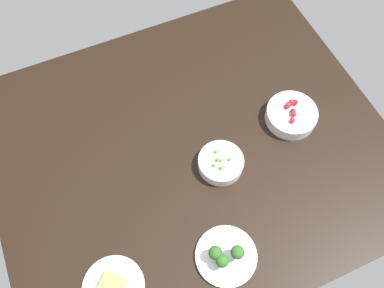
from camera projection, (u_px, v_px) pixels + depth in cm
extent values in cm
cube|color=black|center=(192.00, 150.00, 137.34)|extent=(129.52, 110.48, 4.00)
cylinder|color=silver|center=(226.00, 256.00, 118.22)|extent=(18.03, 18.03, 1.22)
torus|color=#B7B7BC|center=(226.00, 256.00, 117.68)|extent=(16.37, 16.37, 0.50)
cylinder|color=#9EBC72|center=(215.00, 255.00, 116.37)|extent=(1.38, 1.38, 2.81)
sphere|color=#2D6023|center=(215.00, 253.00, 113.82)|extent=(3.95, 3.95, 3.95)
cylinder|color=#9EBC72|center=(222.00, 263.00, 115.42)|extent=(1.31, 1.31, 2.63)
sphere|color=#2D6023|center=(222.00, 261.00, 113.01)|extent=(3.75, 3.75, 3.75)
cylinder|color=#9EBC72|center=(236.00, 255.00, 116.41)|extent=(1.38, 1.38, 2.83)
sphere|color=#2D6023|center=(237.00, 252.00, 113.85)|extent=(3.95, 3.95, 3.95)
cylinder|color=silver|center=(291.00, 115.00, 138.75)|extent=(17.32, 17.32, 4.33)
torus|color=silver|center=(292.00, 112.00, 136.83)|extent=(17.42, 17.42, 0.80)
sphere|color=maroon|center=(295.00, 102.00, 137.47)|extent=(2.00, 2.00, 2.00)
sphere|color=#B2232D|center=(291.00, 102.00, 137.37)|extent=(2.16, 2.16, 2.16)
sphere|color=#B2232D|center=(292.00, 120.00, 134.21)|extent=(1.84, 1.84, 1.84)
sphere|color=#B2232D|center=(294.00, 114.00, 135.33)|extent=(1.99, 1.99, 1.99)
sphere|color=maroon|center=(293.00, 111.00, 135.94)|extent=(1.80, 1.80, 1.80)
sphere|color=maroon|center=(287.00, 107.00, 136.91)|extent=(1.48, 1.48, 1.48)
sphere|color=#59144C|center=(293.00, 111.00, 136.20)|extent=(1.40, 1.40, 1.40)
sphere|color=#B2232D|center=(288.00, 105.00, 136.99)|extent=(1.98, 1.98, 1.98)
cylinder|color=silver|center=(114.00, 287.00, 114.25)|extent=(17.60, 17.60, 1.08)
torus|color=#B7B7BC|center=(113.00, 287.00, 113.77)|extent=(15.98, 15.98, 0.50)
cube|color=#F2D14C|center=(112.00, 286.00, 112.56)|extent=(9.21, 9.24, 2.74)
cylinder|color=silver|center=(221.00, 163.00, 130.61)|extent=(14.54, 14.54, 3.91)
torus|color=silver|center=(221.00, 161.00, 128.88)|extent=(14.76, 14.76, 0.80)
sphere|color=#599E38|center=(221.00, 168.00, 126.92)|extent=(1.43, 1.43, 1.43)
sphere|color=#599E38|center=(229.00, 159.00, 128.48)|extent=(1.10, 1.10, 1.10)
sphere|color=#599E38|center=(221.00, 160.00, 128.39)|extent=(1.06, 1.06, 1.06)
sphere|color=#599E38|center=(216.00, 152.00, 129.67)|extent=(1.25, 1.25, 1.25)
sphere|color=#599E38|center=(214.00, 165.00, 127.48)|extent=(1.22, 1.22, 1.22)
sphere|color=#599E38|center=(218.00, 160.00, 128.23)|extent=(1.44, 1.44, 1.44)
sphere|color=#599E38|center=(230.00, 159.00, 128.55)|extent=(1.05, 1.05, 1.05)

